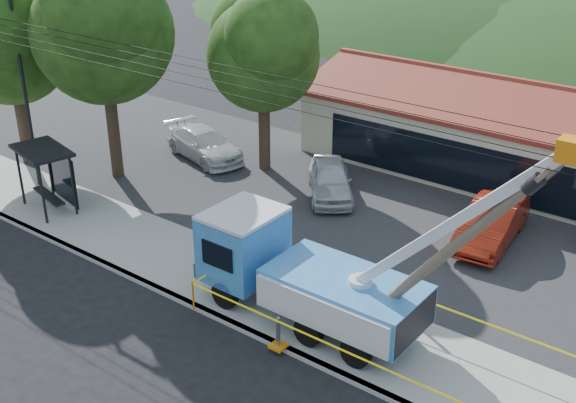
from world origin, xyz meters
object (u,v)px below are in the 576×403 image
(bus_shelter, at_px, (48,164))
(car_white, at_px, (205,159))
(car_silver, at_px, (330,197))
(utility_truck, at_px, (303,273))
(car_red, at_px, (489,244))
(leaning_pole, at_px, (454,247))

(bus_shelter, relative_size, car_white, 0.62)
(bus_shelter, relative_size, car_silver, 0.70)
(utility_truck, relative_size, bus_shelter, 3.66)
(car_silver, distance_m, car_red, 7.49)
(car_silver, xyz_separation_m, car_red, (7.49, 0.23, 0.00))
(utility_truck, height_order, bus_shelter, utility_truck)
(utility_truck, height_order, leaning_pole, utility_truck)
(leaning_pole, xyz_separation_m, car_red, (-2.17, 8.69, -4.41))
(car_silver, height_order, car_red, car_red)
(car_white, bearing_deg, car_red, -73.48)
(leaning_pole, bearing_deg, bus_shelter, 179.73)
(car_silver, relative_size, car_red, 0.92)
(bus_shelter, height_order, car_silver, bus_shelter)
(utility_truck, height_order, car_white, utility_truck)
(car_white, bearing_deg, leaning_pole, -100.46)
(car_silver, relative_size, car_white, 0.89)
(utility_truck, bearing_deg, car_silver, 118.99)
(car_white, bearing_deg, bus_shelter, -171.97)
(utility_truck, distance_m, car_white, 15.06)
(leaning_pole, relative_size, car_red, 1.59)
(car_white, bearing_deg, car_silver, -74.15)
(leaning_pole, bearing_deg, car_silver, 138.81)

